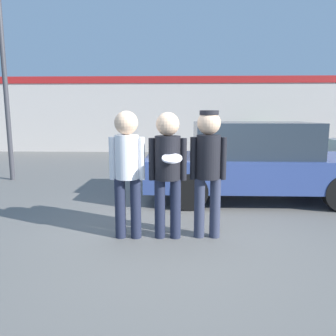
{
  "coord_description": "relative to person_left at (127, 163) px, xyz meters",
  "views": [
    {
      "loc": [
        0.07,
        -4.53,
        1.75
      ],
      "look_at": [
        -0.08,
        0.06,
        0.98
      ],
      "focal_mm": 35.0,
      "sensor_mm": 36.0,
      "label": 1
    }
  ],
  "objects": [
    {
      "name": "person_left",
      "position": [
        0.0,
        0.0,
        0.0
      ],
      "size": [
        0.49,
        0.32,
        1.78
      ],
      "color": "#1E2338",
      "rests_on": "ground"
    },
    {
      "name": "person_middle_with_frisbee",
      "position": [
        0.56,
        0.02,
        -0.01
      ],
      "size": [
        0.52,
        0.56,
        1.77
      ],
      "color": "#1E2338",
      "rests_on": "ground"
    },
    {
      "name": "shrub",
      "position": [
        3.94,
        9.73,
        -0.5
      ],
      "size": [
        1.13,
        1.13,
        1.13
      ],
      "color": "#2D6B33",
      "rests_on": "ground"
    },
    {
      "name": "street_lamp",
      "position": [
        -3.43,
        4.01,
        2.11
      ],
      "size": [
        1.47,
        0.35,
        5.06
      ],
      "color": "#38383D",
      "rests_on": "ground"
    },
    {
      "name": "ground_plane",
      "position": [
        0.64,
        0.1,
        -1.07
      ],
      "size": [
        56.0,
        56.0,
        0.0
      ],
      "primitive_type": "plane",
      "color": "#66635E"
    },
    {
      "name": "storefront_building",
      "position": [
        0.64,
        10.49,
        0.64
      ],
      "size": [
        24.0,
        0.22,
        3.36
      ],
      "color": "beige",
      "rests_on": "ground"
    },
    {
      "name": "person_right",
      "position": [
        1.12,
        0.06,
        0.02
      ],
      "size": [
        0.5,
        0.33,
        1.79
      ],
      "color": "#2D3347",
      "rests_on": "ground"
    },
    {
      "name": "parked_car_near",
      "position": [
        2.26,
        2.2,
        -0.29
      ],
      "size": [
        4.44,
        1.83,
        1.57
      ],
      "color": "#334784",
      "rests_on": "ground"
    }
  ]
}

